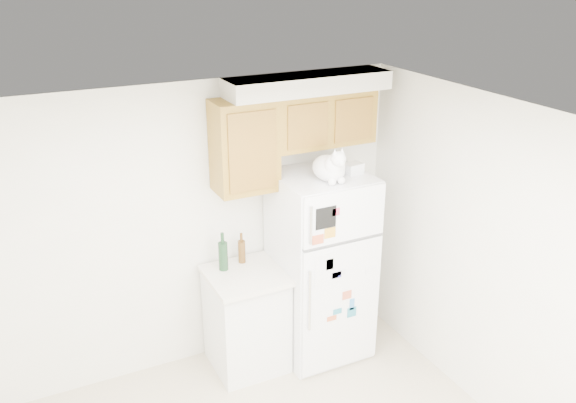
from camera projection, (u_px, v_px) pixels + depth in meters
room_shell at (290, 277)px, 3.52m from camera, size 3.84×4.04×2.52m
refrigerator at (321, 266)px, 5.36m from camera, size 0.76×0.78×1.70m
base_counter at (246, 319)px, 5.28m from camera, size 0.64×0.64×0.92m
cat at (331, 167)px, 4.87m from camera, size 0.30×0.44×0.31m
storage_box_back at (330, 164)px, 5.15m from camera, size 0.21×0.17×0.10m
storage_box_front at (353, 168)px, 5.07m from camera, size 0.16×0.13×0.09m
bottle_green at (223, 251)px, 5.10m from camera, size 0.08×0.08×0.34m
bottle_amber at (242, 248)px, 5.23m from camera, size 0.06×0.06×0.28m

